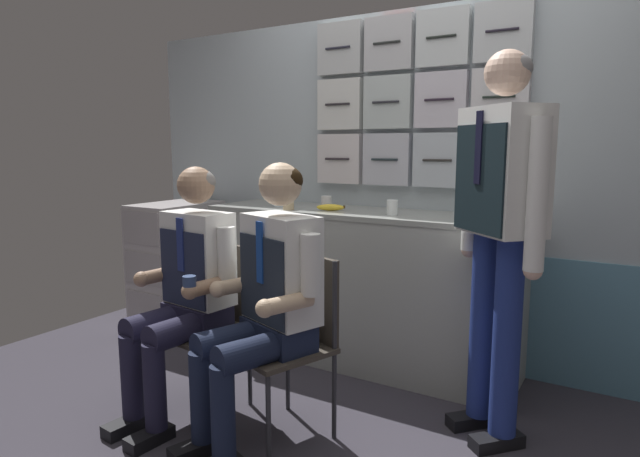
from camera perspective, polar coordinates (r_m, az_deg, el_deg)
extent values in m
cube|color=#37333D|center=(2.57, -2.73, -23.01)|extent=(4.80, 4.80, 0.04)
cube|color=#ACB9BF|center=(3.43, 10.14, 4.26)|extent=(4.20, 0.06, 2.15)
cube|color=#5B8EA7|center=(3.52, 9.62, -7.44)|extent=(4.12, 0.01, 0.72)
cube|color=silver|center=(3.59, 2.11, 7.38)|extent=(0.31, 0.06, 0.32)
cylinder|color=#2A2428|center=(3.55, 1.81, 7.37)|extent=(0.18, 0.01, 0.01)
cube|color=#B7B8C3|center=(3.43, 7.09, 7.26)|extent=(0.31, 0.06, 0.32)
cylinder|color=#1D272B|center=(3.40, 6.82, 7.26)|extent=(0.18, 0.01, 0.01)
cube|color=#B0B9C2|center=(3.31, 12.48, 7.08)|extent=(0.31, 0.06, 0.32)
cylinder|color=#292725|center=(3.27, 12.26, 7.07)|extent=(0.18, 0.01, 0.01)
cube|color=silver|center=(3.22, 18.23, 6.81)|extent=(0.31, 0.06, 0.32)
cylinder|color=#26232C|center=(3.18, 18.07, 6.80)|extent=(0.18, 0.01, 0.01)
cube|color=silver|center=(3.59, 2.14, 12.97)|extent=(0.31, 0.06, 0.32)
cylinder|color=#252125|center=(3.56, 1.83, 13.01)|extent=(0.18, 0.01, 0.01)
cube|color=#B6C0BE|center=(3.44, 7.20, 13.10)|extent=(0.31, 0.06, 0.32)
cylinder|color=#27272E|center=(3.41, 6.93, 13.15)|extent=(0.18, 0.01, 0.01)
cube|color=silver|center=(3.32, 12.68, 13.13)|extent=(0.31, 0.06, 0.32)
cylinder|color=#261C29|center=(3.28, 12.46, 13.18)|extent=(0.18, 0.01, 0.01)
cube|color=silver|center=(3.23, 18.53, 13.03)|extent=(0.31, 0.06, 0.32)
cylinder|color=black|center=(3.19, 18.38, 13.09)|extent=(0.18, 0.01, 0.01)
cube|color=#B9BCBC|center=(3.64, 2.17, 18.47)|extent=(0.31, 0.06, 0.32)
cylinder|color=#23232F|center=(3.61, 1.86, 18.56)|extent=(0.18, 0.01, 0.01)
cube|color=#B7B7BA|center=(3.49, 7.31, 18.84)|extent=(0.31, 0.06, 0.32)
cylinder|color=#242827|center=(3.45, 7.04, 18.94)|extent=(0.18, 0.01, 0.01)
cube|color=silver|center=(3.37, 12.89, 19.07)|extent=(0.31, 0.06, 0.32)
cylinder|color=black|center=(3.33, 12.67, 19.19)|extent=(0.18, 0.01, 0.01)
cube|color=silver|center=(3.27, 18.84, 19.14)|extent=(0.31, 0.06, 0.32)
cylinder|color=#24202D|center=(3.24, 18.69, 19.27)|extent=(0.18, 0.01, 0.01)
cube|color=red|center=(3.51, 8.13, 21.09)|extent=(0.20, 0.02, 0.05)
cube|color=#9FA39D|center=(3.37, 4.09, -6.36)|extent=(1.93, 0.52, 0.91)
cube|color=gray|center=(3.28, 4.18, 1.63)|extent=(1.97, 0.53, 0.03)
sphere|color=black|center=(4.19, -18.82, -9.82)|extent=(0.07, 0.07, 0.07)
sphere|color=black|center=(3.97, -15.88, -10.73)|extent=(0.07, 0.07, 0.07)
sphere|color=black|center=(4.54, -13.47, -8.15)|extent=(0.07, 0.07, 0.07)
sphere|color=black|center=(4.34, -10.51, -8.86)|extent=(0.07, 0.07, 0.07)
cube|color=#B3ACAD|center=(4.14, -14.83, -3.27)|extent=(0.40, 0.64, 0.85)
cube|color=#9F9799|center=(3.99, -18.04, -8.03)|extent=(0.35, 0.01, 0.23)
cube|color=#9F9799|center=(3.92, -18.23, -4.05)|extent=(0.35, 0.01, 0.23)
cube|color=#9F9799|center=(3.87, -18.43, 0.05)|extent=(0.35, 0.01, 0.23)
cylinder|color=#28282D|center=(3.87, -18.25, 1.88)|extent=(0.32, 0.02, 0.02)
cylinder|color=#2D2D33|center=(2.94, -17.75, -14.29)|extent=(0.02, 0.02, 0.41)
cylinder|color=#2D2D33|center=(2.67, -13.14, -16.48)|extent=(0.02, 0.02, 0.41)
cylinder|color=#2D2D33|center=(3.14, -12.23, -12.55)|extent=(0.02, 0.02, 0.41)
cylinder|color=#2D2D33|center=(2.89, -7.45, -14.32)|extent=(0.02, 0.02, 0.41)
cube|color=#3E372F|center=(2.83, -12.79, -10.32)|extent=(0.44, 0.44, 0.02)
cube|color=#3E372F|center=(2.89, -10.02, -5.47)|extent=(0.37, 0.07, 0.40)
cylinder|color=#2D2D33|center=(3.01, -12.49, -4.94)|extent=(0.02, 0.02, 0.40)
cylinder|color=#2D2D33|center=(2.75, -7.62, -6.10)|extent=(0.02, 0.02, 0.40)
cube|color=black|center=(2.85, -19.76, -19.02)|extent=(0.11, 0.23, 0.06)
cube|color=black|center=(2.72, -17.57, -20.37)|extent=(0.11, 0.23, 0.06)
cylinder|color=#1D1B31|center=(2.77, -19.29, -14.53)|extent=(0.10, 0.10, 0.40)
cylinder|color=#1D1B31|center=(2.63, -17.07, -15.68)|extent=(0.10, 0.10, 0.40)
cylinder|color=#1D1B31|center=(2.78, -16.67, -9.46)|extent=(0.17, 0.38, 0.13)
cylinder|color=#1D1B31|center=(2.64, -14.34, -10.32)|extent=(0.17, 0.38, 0.13)
cube|color=#1D1B31|center=(2.80, -12.84, -8.94)|extent=(0.35, 0.23, 0.12)
cube|color=white|center=(2.74, -12.72, -3.06)|extent=(0.36, 0.23, 0.46)
cube|color=#1E243C|center=(2.69, -14.33, -4.15)|extent=(0.32, 0.05, 0.37)
cube|color=navy|center=(2.66, -14.56, -1.67)|extent=(0.04, 0.01, 0.26)
cylinder|color=white|center=(2.89, -15.33, -1.55)|extent=(0.08, 0.08, 0.25)
cylinder|color=#9F7A5E|center=(2.84, -16.63, -4.75)|extent=(0.09, 0.24, 0.07)
sphere|color=#9F7A5E|center=(2.79, -18.36, -5.10)|extent=(0.08, 0.08, 0.08)
cylinder|color=white|center=(2.58, -9.87, -2.56)|extent=(0.08, 0.08, 0.25)
cylinder|color=#9F7A5E|center=(2.56, -11.80, -6.02)|extent=(0.09, 0.24, 0.07)
sphere|color=#9F7A5E|center=(2.50, -13.61, -6.46)|extent=(0.08, 0.08, 0.08)
cylinder|color=navy|center=(2.49, -13.64, -5.57)|extent=(0.06, 0.06, 0.06)
sphere|color=#9F7A5E|center=(2.69, -12.98, 4.49)|extent=(0.18, 0.18, 0.18)
ellipsoid|color=gray|center=(2.70, -12.76, 4.85)|extent=(0.20, 0.18, 0.13)
cylinder|color=#2D2D33|center=(2.65, -10.02, -16.59)|extent=(0.02, 0.02, 0.41)
cylinder|color=#2D2D33|center=(2.37, -5.47, -19.65)|extent=(0.02, 0.02, 0.41)
cylinder|color=#2D2D33|center=(2.83, -3.44, -14.81)|extent=(0.02, 0.02, 0.41)
cylinder|color=#2D2D33|center=(2.57, 1.51, -17.30)|extent=(0.02, 0.02, 0.41)
cube|color=#3E372F|center=(2.51, -4.41, -12.57)|extent=(0.51, 0.51, 0.02)
cube|color=#3E372F|center=(2.55, -0.95, -7.20)|extent=(0.36, 0.15, 0.40)
cylinder|color=#2D2D33|center=(2.69, -3.53, -6.41)|extent=(0.02, 0.02, 0.40)
cylinder|color=#2D2D33|center=(2.41, 1.55, -8.14)|extent=(0.02, 0.02, 0.40)
cube|color=black|center=(2.58, -13.09, -21.81)|extent=(0.16, 0.24, 0.06)
cylinder|color=#151D34|center=(2.49, -12.42, -16.98)|extent=(0.10, 0.10, 0.40)
cylinder|color=#151D34|center=(2.34, -10.22, -18.65)|extent=(0.10, 0.10, 0.40)
cylinder|color=#151D34|center=(2.48, -9.00, -11.45)|extent=(0.25, 0.40, 0.13)
cylinder|color=#151D34|center=(2.33, -6.60, -12.74)|extent=(0.25, 0.40, 0.13)
cube|color=#151D34|center=(2.49, -4.43, -11.04)|extent=(0.39, 0.30, 0.12)
cube|color=white|center=(2.41, -4.13, -4.23)|extent=(0.41, 0.31, 0.48)
cube|color=#1E2633|center=(2.37, -6.18, -5.48)|extent=(0.32, 0.12, 0.38)
cube|color=navy|center=(2.33, -6.39, -2.53)|extent=(0.04, 0.02, 0.27)
cylinder|color=white|center=(2.57, -6.85, -2.26)|extent=(0.08, 0.08, 0.26)
cylinder|color=#D3B18E|center=(2.54, -8.61, -5.95)|extent=(0.14, 0.25, 0.07)
sphere|color=#D3B18E|center=(2.48, -10.76, -6.31)|extent=(0.08, 0.08, 0.08)
cylinder|color=white|center=(2.24, -1.02, -3.85)|extent=(0.08, 0.08, 0.26)
cylinder|color=#D3B18E|center=(2.23, -3.53, -7.91)|extent=(0.14, 0.25, 0.07)
sphere|color=#D3B18E|center=(2.17, -5.86, -8.40)|extent=(0.08, 0.08, 0.08)
sphere|color=#D3B18E|center=(2.36, -4.23, 4.69)|extent=(0.19, 0.19, 0.19)
ellipsoid|color=black|center=(2.37, -3.95, 5.12)|extent=(0.23, 0.22, 0.13)
cube|color=black|center=(2.84, 15.75, -18.89)|extent=(0.23, 0.24, 0.06)
cube|color=black|center=(2.70, 18.18, -20.60)|extent=(0.23, 0.24, 0.06)
cylinder|color=navy|center=(2.67, 16.85, -9.71)|extent=(0.12, 0.12, 0.89)
cylinder|color=navy|center=(2.53, 19.13, -10.85)|extent=(0.12, 0.12, 0.89)
cube|color=white|center=(2.47, 18.74, 5.79)|extent=(0.44, 0.42, 0.55)
cube|color=black|center=(2.40, 16.45, 5.05)|extent=(0.27, 0.25, 0.46)
cube|color=black|center=(2.39, 16.42, 8.19)|extent=(0.04, 0.04, 0.31)
cylinder|color=white|center=(2.66, 15.75, 4.27)|extent=(0.08, 0.08, 0.61)
sphere|color=beige|center=(2.70, 15.49, -2.18)|extent=(0.08, 0.08, 0.08)
cylinder|color=white|center=(2.29, 22.01, 3.29)|extent=(0.08, 0.08, 0.61)
sphere|color=beige|center=(2.33, 21.59, -4.17)|extent=(0.08, 0.08, 0.08)
sphere|color=beige|center=(2.48, 19.21, 15.28)|extent=(0.19, 0.19, 0.19)
ellipsoid|color=gray|center=(2.49, 19.51, 15.64)|extent=(0.26, 0.26, 0.13)
cylinder|color=silver|center=(3.52, -4.48, 4.21)|extent=(0.06, 0.06, 0.23)
cone|color=silver|center=(3.51, -4.50, 6.27)|extent=(0.06, 0.06, 0.02)
cylinder|color=red|center=(3.51, -4.51, 6.63)|extent=(0.03, 0.03, 0.02)
cylinder|color=silver|center=(3.16, 18.47, 3.06)|extent=(0.08, 0.08, 0.20)
cone|color=silver|center=(3.16, 18.57, 5.10)|extent=(0.08, 0.08, 0.02)
cylinder|color=red|center=(3.15, 18.58, 5.50)|extent=(0.03, 0.03, 0.02)
cylinder|color=white|center=(3.10, 7.64, 2.23)|extent=(0.06, 0.06, 0.08)
cylinder|color=#382114|center=(3.09, 7.65, 2.89)|extent=(0.05, 0.05, 0.01)
cylinder|color=silver|center=(3.45, 0.68, 2.85)|extent=(0.07, 0.07, 0.07)
cylinder|color=#382114|center=(3.44, 0.68, 3.36)|extent=(0.06, 0.06, 0.01)
cylinder|color=tan|center=(3.32, -3.35, 2.65)|extent=(0.07, 0.07, 0.08)
cylinder|color=#382114|center=(3.32, -3.35, 3.20)|extent=(0.06, 0.06, 0.01)
ellipsoid|color=yellow|center=(3.27, 1.11, 2.25)|extent=(0.17, 0.10, 0.04)
cylinder|color=#4C3819|center=(3.26, 2.58, 2.29)|extent=(0.01, 0.01, 0.02)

